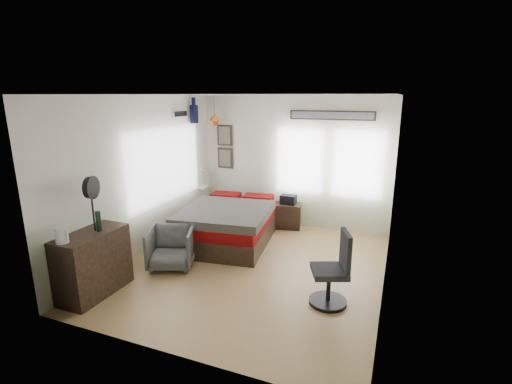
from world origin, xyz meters
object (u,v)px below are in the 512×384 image
(bed, at_px, (229,223))
(task_chair, at_px, (333,275))
(nightstand, at_px, (288,216))
(dresser, at_px, (93,263))
(armchair, at_px, (171,248))

(bed, height_order, task_chair, task_chair)
(task_chair, bearing_deg, bed, 123.59)
(nightstand, bearing_deg, task_chair, -74.26)
(nightstand, bearing_deg, bed, -139.74)
(task_chair, bearing_deg, dresser, 174.70)
(dresser, relative_size, task_chair, 0.99)
(armchair, height_order, nightstand, armchair)
(dresser, height_order, nightstand, dresser)
(bed, bearing_deg, nightstand, 45.27)
(armchair, height_order, task_chair, task_chair)
(dresser, distance_m, armchair, 1.22)
(nightstand, xyz_separation_m, task_chair, (1.41, -2.62, 0.15))
(armchair, bearing_deg, dresser, -137.36)
(bed, xyz_separation_m, task_chair, (2.24, -1.52, 0.07))
(bed, distance_m, nightstand, 1.38)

